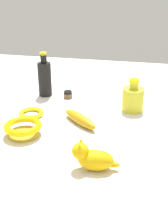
{
  "coord_description": "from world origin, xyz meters",
  "views": [
    {
      "loc": [
        -0.97,
        -0.22,
        0.51
      ],
      "look_at": [
        0.0,
        0.0,
        0.06
      ],
      "focal_mm": 46.14,
      "sensor_mm": 36.0,
      "label": 1
    }
  ],
  "objects_px": {
    "cat_figurine": "(92,158)",
    "banana": "(80,119)",
    "bangle": "(31,113)",
    "bottle_short": "(133,98)",
    "nail_polish_jar": "(68,95)",
    "bottle_tall": "(45,78)",
    "bowl": "(23,128)"
  },
  "relations": [
    {
      "from": "cat_figurine",
      "to": "banana",
      "type": "height_order",
      "value": "cat_figurine"
    },
    {
      "from": "banana",
      "to": "bangle",
      "type": "xyz_separation_m",
      "value": [
        0.03,
        0.22,
        -0.01
      ]
    },
    {
      "from": "bottle_short",
      "to": "nail_polish_jar",
      "type": "distance_m",
      "value": 0.32
    },
    {
      "from": "bangle",
      "to": "bottle_tall",
      "type": "bearing_deg",
      "value": 5.2
    },
    {
      "from": "nail_polish_jar",
      "to": "cat_figurine",
      "type": "relative_size",
      "value": 0.29
    },
    {
      "from": "bowl",
      "to": "nail_polish_jar",
      "type": "relative_size",
      "value": 3.31
    },
    {
      "from": "nail_polish_jar",
      "to": "banana",
      "type": "xyz_separation_m",
      "value": [
        -0.25,
        -0.12,
        0.0
      ]
    },
    {
      "from": "bottle_tall",
      "to": "banana",
      "type": "relative_size",
      "value": 1.1
    },
    {
      "from": "cat_figurine",
      "to": "banana",
      "type": "xyz_separation_m",
      "value": [
        0.28,
        0.1,
        -0.02
      ]
    },
    {
      "from": "bottle_tall",
      "to": "bowl",
      "type": "distance_m",
      "value": 0.4
    },
    {
      "from": "banana",
      "to": "bottle_tall",
      "type": "bearing_deg",
      "value": -7.33
    },
    {
      "from": "nail_polish_jar",
      "to": "bangle",
      "type": "relative_size",
      "value": 0.4
    },
    {
      "from": "bottle_tall",
      "to": "banana",
      "type": "distance_m",
      "value": 0.36
    },
    {
      "from": "banana",
      "to": "cat_figurine",
      "type": "bearing_deg",
      "value": 151.18
    },
    {
      "from": "cat_figurine",
      "to": "bowl",
      "type": "bearing_deg",
      "value": 62.62
    },
    {
      "from": "bowl",
      "to": "bangle",
      "type": "relative_size",
      "value": 1.32
    },
    {
      "from": "cat_figurine",
      "to": "bangle",
      "type": "height_order",
      "value": "cat_figurine"
    },
    {
      "from": "banana",
      "to": "bangle",
      "type": "height_order",
      "value": "banana"
    },
    {
      "from": "nail_polish_jar",
      "to": "bangle",
      "type": "bearing_deg",
      "value": 156.76
    },
    {
      "from": "nail_polish_jar",
      "to": "bottle_short",
      "type": "bearing_deg",
      "value": -103.89
    },
    {
      "from": "nail_polish_jar",
      "to": "cat_figurine",
      "type": "xyz_separation_m",
      "value": [
        -0.53,
        -0.23,
        0.02
      ]
    },
    {
      "from": "bowl",
      "to": "banana",
      "type": "distance_m",
      "value": 0.22
    },
    {
      "from": "bottle_short",
      "to": "bottle_tall",
      "type": "bearing_deg",
      "value": 78.64
    },
    {
      "from": "bottle_short",
      "to": "nail_polish_jar",
      "type": "height_order",
      "value": "bottle_short"
    },
    {
      "from": "bottle_tall",
      "to": "cat_figurine",
      "type": "xyz_separation_m",
      "value": [
        -0.54,
        -0.34,
        -0.05
      ]
    },
    {
      "from": "bottle_tall",
      "to": "nail_polish_jar",
      "type": "height_order",
      "value": "bottle_tall"
    },
    {
      "from": "bottle_short",
      "to": "cat_figurine",
      "type": "height_order",
      "value": "bottle_short"
    },
    {
      "from": "nail_polish_jar",
      "to": "bangle",
      "type": "xyz_separation_m",
      "value": [
        -0.22,
        0.1,
        -0.01
      ]
    },
    {
      "from": "bowl",
      "to": "bottle_short",
      "type": "xyz_separation_m",
      "value": [
        0.31,
        -0.37,
        0.03
      ]
    },
    {
      "from": "bowl",
      "to": "bottle_short",
      "type": "bearing_deg",
      "value": -50.0
    },
    {
      "from": "bottle_tall",
      "to": "cat_figurine",
      "type": "bearing_deg",
      "value": -147.76
    },
    {
      "from": "cat_figurine",
      "to": "bangle",
      "type": "distance_m",
      "value": 0.45
    }
  ]
}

